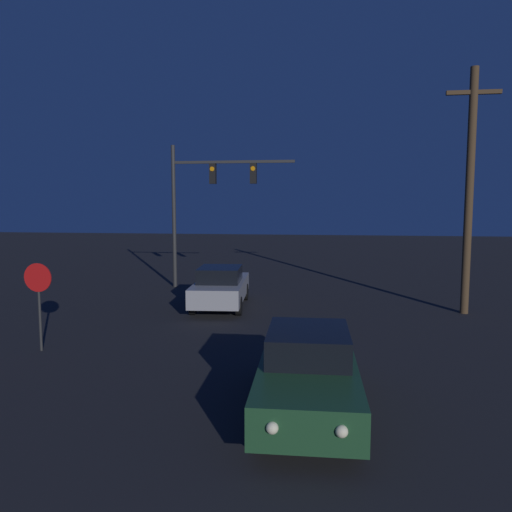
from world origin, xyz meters
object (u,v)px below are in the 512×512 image
traffic_signal_mast (204,193)px  stop_sign (38,290)px  utility_pole (469,188)px  car_near (308,372)px  car_far (221,287)px

traffic_signal_mast → stop_sign: bearing=-100.7°
utility_pole → stop_sign: bearing=-153.1°
car_near → stop_sign: size_ratio=1.97×
car_near → traffic_signal_mast: bearing=-70.1°
car_far → stop_sign: bearing=-124.6°
car_far → utility_pole: utility_pole is taller
car_near → stop_sign: stop_sign is taller
car_far → stop_sign: (-3.53, -6.07, 0.86)m
car_far → traffic_signal_mast: size_ratio=0.72×
traffic_signal_mast → stop_sign: (-1.93, -10.19, -2.69)m
car_far → stop_sign: stop_sign is taller
traffic_signal_mast → utility_pole: utility_pole is taller
car_near → utility_pole: 11.09m
utility_pole → traffic_signal_mast: bearing=158.9°
traffic_signal_mast → stop_sign: 10.71m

